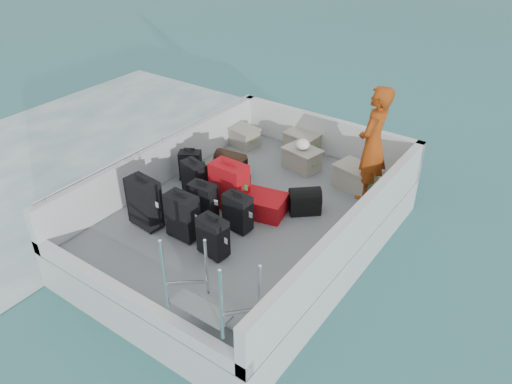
# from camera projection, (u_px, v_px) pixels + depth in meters

# --- Properties ---
(ground) EXTENTS (160.00, 160.00, 0.00)m
(ground) POSITION_uv_depth(u_px,v_px,m) (248.00, 243.00, 8.01)
(ground) COLOR #1A5B5A
(ground) RESTS_ON ground
(wake_foam) EXTENTS (10.00, 10.00, 0.00)m
(wake_foam) POSITION_uv_depth(u_px,v_px,m) (62.00, 161.00, 10.36)
(wake_foam) COLOR white
(wake_foam) RESTS_ON ground
(ferry_hull) EXTENTS (3.60, 5.00, 0.60)m
(ferry_hull) POSITION_uv_depth(u_px,v_px,m) (248.00, 228.00, 7.85)
(ferry_hull) COLOR silver
(ferry_hull) RESTS_ON ground
(deck) EXTENTS (3.30, 4.70, 0.02)m
(deck) POSITION_uv_depth(u_px,v_px,m) (248.00, 212.00, 7.68)
(deck) COLOR slate
(deck) RESTS_ON ferry_hull
(deck_fittings) EXTENTS (3.60, 5.00, 0.90)m
(deck_fittings) POSITION_uv_depth(u_px,v_px,m) (254.00, 208.00, 7.09)
(deck_fittings) COLOR silver
(deck_fittings) RESTS_ON deck
(suitcase_0) EXTENTS (0.52, 0.33, 0.77)m
(suitcase_0) POSITION_uv_depth(u_px,v_px,m) (145.00, 203.00, 7.18)
(suitcase_0) COLOR black
(suitcase_0) RESTS_ON deck
(suitcase_1) EXTENTS (0.46, 0.34, 0.63)m
(suitcase_1) POSITION_uv_depth(u_px,v_px,m) (195.00, 180.00, 7.86)
(suitcase_1) COLOR black
(suitcase_1) RESTS_ON deck
(suitcase_2) EXTENTS (0.42, 0.37, 0.52)m
(suitcase_2) POSITION_uv_depth(u_px,v_px,m) (191.00, 166.00, 8.37)
(suitcase_2) COLOR black
(suitcase_2) RESTS_ON deck
(suitcase_3) EXTENTS (0.45, 0.26, 0.69)m
(suitcase_3) POSITION_uv_depth(u_px,v_px,m) (182.00, 217.00, 6.96)
(suitcase_3) COLOR black
(suitcase_3) RESTS_ON deck
(suitcase_4) EXTENTS (0.42, 0.27, 0.60)m
(suitcase_4) POSITION_uv_depth(u_px,v_px,m) (203.00, 202.00, 7.37)
(suitcase_4) COLOR black
(suitcase_4) RESTS_ON deck
(suitcase_5) EXTENTS (0.56, 0.34, 0.76)m
(suitcase_5) POSITION_uv_depth(u_px,v_px,m) (229.00, 186.00, 7.58)
(suitcase_5) COLOR #AE0D12
(suitcase_5) RESTS_ON deck
(suitcase_6) EXTENTS (0.44, 0.29, 0.57)m
(suitcase_6) POSITION_uv_depth(u_px,v_px,m) (213.00, 237.00, 6.66)
(suitcase_6) COLOR black
(suitcase_6) RESTS_ON deck
(suitcase_7) EXTENTS (0.42, 0.26, 0.57)m
(suitcase_7) POSITION_uv_depth(u_px,v_px,m) (238.00, 213.00, 7.15)
(suitcase_7) COLOR black
(suitcase_7) RESTS_ON deck
(suitcase_8) EXTENTS (0.87, 0.66, 0.31)m
(suitcase_8) POSITION_uv_depth(u_px,v_px,m) (260.00, 204.00, 7.58)
(suitcase_8) COLOR #AE0D12
(suitcase_8) RESTS_ON deck
(duffel_0) EXTENTS (0.55, 0.36, 0.32)m
(duffel_0) POSITION_uv_depth(u_px,v_px,m) (231.00, 165.00, 8.61)
(duffel_0) COLOR black
(duffel_0) RESTS_ON deck
(duffel_1) EXTENTS (0.48, 0.31, 0.32)m
(duffel_1) POSITION_uv_depth(u_px,v_px,m) (234.00, 180.00, 8.16)
(duffel_1) COLOR black
(duffel_1) RESTS_ON deck
(duffel_2) EXTENTS (0.55, 0.54, 0.32)m
(duffel_2) POSITION_uv_depth(u_px,v_px,m) (305.00, 203.00, 7.60)
(duffel_2) COLOR black
(duffel_2) RESTS_ON deck
(crate_0) EXTENTS (0.62, 0.48, 0.34)m
(crate_0) POSITION_uv_depth(u_px,v_px,m) (243.00, 137.00, 9.52)
(crate_0) COLOR gray
(crate_0) RESTS_ON deck
(crate_1) EXTENTS (0.61, 0.44, 0.36)m
(crate_1) POSITION_uv_depth(u_px,v_px,m) (302.00, 143.00, 9.28)
(crate_1) COLOR gray
(crate_1) RESTS_ON deck
(crate_2) EXTENTS (0.66, 0.52, 0.36)m
(crate_2) POSITION_uv_depth(u_px,v_px,m) (302.00, 160.00, 8.73)
(crate_2) COLOR gray
(crate_2) RESTS_ON deck
(crate_3) EXTENTS (0.70, 0.55, 0.38)m
(crate_3) POSITION_uv_depth(u_px,v_px,m) (355.00, 178.00, 8.17)
(crate_3) COLOR gray
(crate_3) RESTS_ON deck
(yellow_bag) EXTENTS (0.28, 0.26, 0.22)m
(yellow_bag) POSITION_uv_depth(u_px,v_px,m) (385.00, 184.00, 8.16)
(yellow_bag) COLOR #FCF91C
(yellow_bag) RESTS_ON deck
(white_bag) EXTENTS (0.24, 0.24, 0.18)m
(white_bag) POSITION_uv_depth(u_px,v_px,m) (303.00, 146.00, 8.59)
(white_bag) COLOR white
(white_bag) RESTS_ON crate_2
(passenger) EXTENTS (0.44, 0.68, 1.84)m
(passenger) POSITION_uv_depth(u_px,v_px,m) (373.00, 144.00, 7.60)
(passenger) COLOR #D25113
(passenger) RESTS_ON deck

